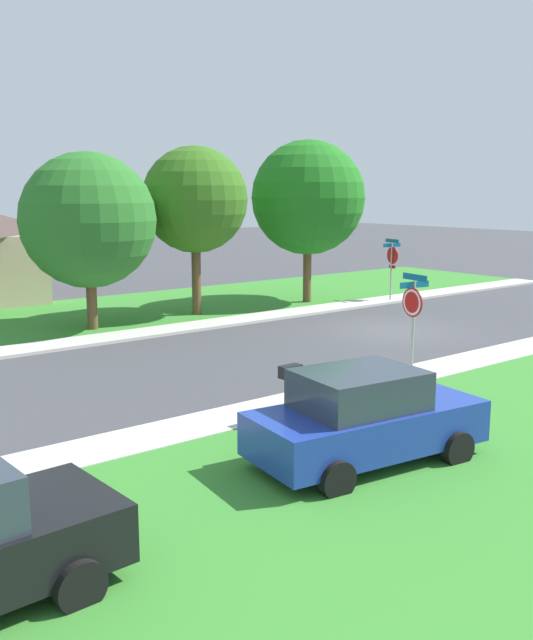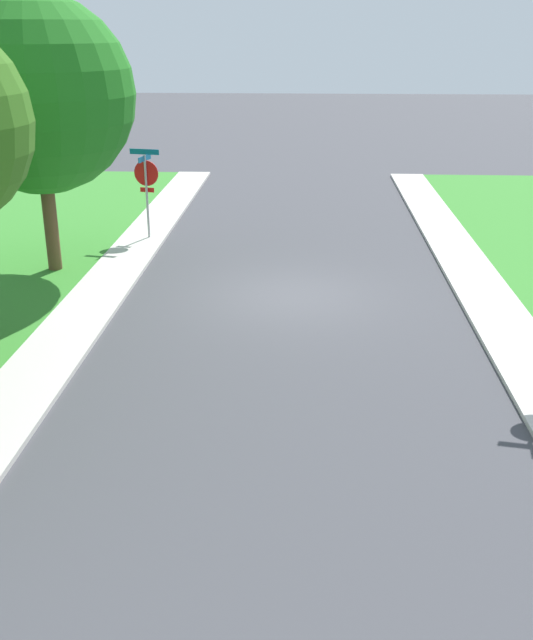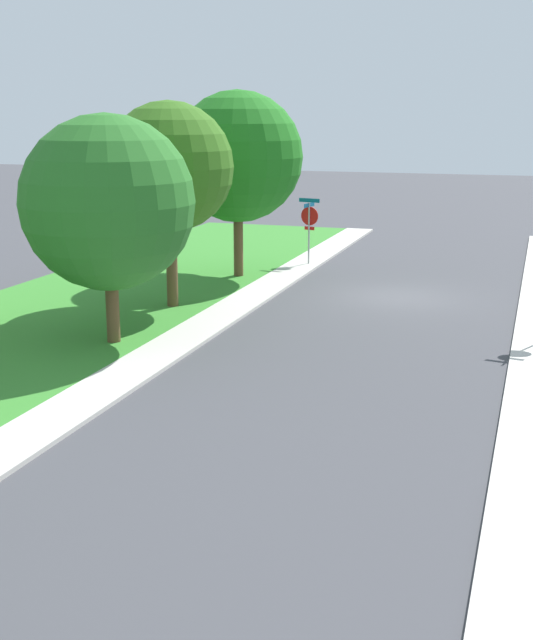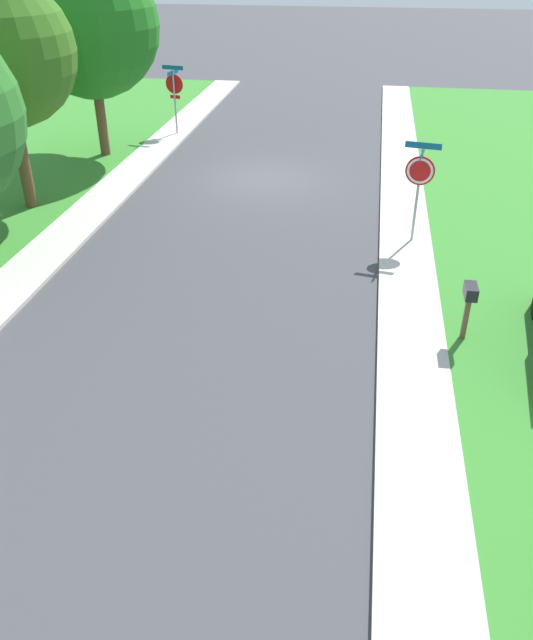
{
  "view_description": "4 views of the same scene",
  "coord_description": "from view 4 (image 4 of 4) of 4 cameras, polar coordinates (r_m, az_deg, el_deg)",
  "views": [
    {
      "loc": [
        -16.63,
        18.68,
        4.86
      ],
      "look_at": [
        -1.73,
        6.99,
        1.4
      ],
      "focal_mm": 39.9,
      "sensor_mm": 36.0,
      "label": 1
    },
    {
      "loc": [
        -0.32,
        17.16,
        6.1
      ],
      "look_at": [
        0.33,
        5.21,
        1.4
      ],
      "focal_mm": 41.87,
      "sensor_mm": 36.0,
      "label": 2
    },
    {
      "loc": [
        -4.51,
        28.13,
        6.18
      ],
      "look_at": [
        1.49,
        9.84,
        1.4
      ],
      "focal_mm": 47.2,
      "sensor_mm": 36.0,
      "label": 3
    },
    {
      "loc": [
        -3.48,
        21.26,
        7.33
      ],
      "look_at": [
        -1.94,
        11.61,
        1.4
      ],
      "focal_mm": 36.0,
      "sensor_mm": 36.0,
      "label": 4
    }
  ],
  "objects": [
    {
      "name": "ground_plane",
      "position": [
        22.75,
        -0.22,
        12.47
      ],
      "size": [
        120.0,
        120.0,
        0.0
      ],
      "primitive_type": "plane",
      "color": "#424247"
    },
    {
      "name": "sidewalk_west",
      "position": [
        11.84,
        13.13,
        -7.67
      ],
      "size": [
        1.4,
        56.0,
        0.1
      ],
      "primitive_type": "cube",
      "color": "beige",
      "rests_on": "ground"
    },
    {
      "name": "stop_sign_near_corner",
      "position": [
        27.88,
        -8.19,
        19.69
      ],
      "size": [
        0.91,
        0.91,
        2.77
      ],
      "color": "#9E9EA3",
      "rests_on": "ground"
    },
    {
      "name": "stop_sign_far_corner",
      "position": [
        17.5,
        13.44,
        12.29
      ],
      "size": [
        0.91,
        0.91,
        2.77
      ],
      "color": "#9E9EA3",
      "rests_on": "ground"
    },
    {
      "name": "tree_corner_large",
      "position": [
        25.34,
        -15.9,
        23.56
      ],
      "size": [
        5.21,
        4.84,
        6.98
      ],
      "color": "brown",
      "rests_on": "ground"
    },
    {
      "name": "mailbox",
      "position": [
        13.53,
        17.59,
        1.82
      ],
      "size": [
        0.24,
        0.48,
        1.31
      ],
      "color": "brown",
      "rests_on": "ground"
    }
  ]
}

